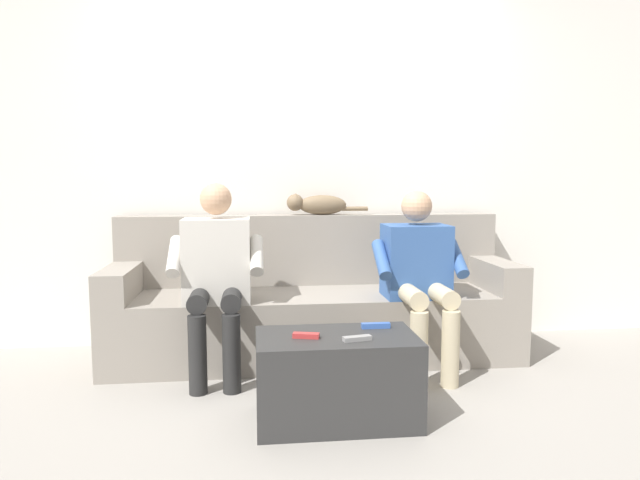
{
  "coord_description": "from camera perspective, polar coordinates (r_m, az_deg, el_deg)",
  "views": [
    {
      "loc": [
        0.38,
        3.48,
        1.16
      ],
      "look_at": [
        0.0,
        0.22,
        0.8
      ],
      "focal_mm": 31.87,
      "sensor_mm": 36.0,
      "label": 1
    }
  ],
  "objects": [
    {
      "name": "coffee_table",
      "position": [
        2.78,
        1.67,
        -13.68
      ],
      "size": [
        0.76,
        0.44,
        0.42
      ],
      "color": "#2D2D2D",
      "rests_on": "ground"
    },
    {
      "name": "couch",
      "position": [
        3.73,
        -0.62,
        -6.87
      ],
      "size": [
        2.58,
        0.72,
        0.91
      ],
      "color": "gray",
      "rests_on": "ground"
    },
    {
      "name": "cat_on_backrest",
      "position": [
        3.87,
        -0.3,
        3.6
      ],
      "size": [
        0.56,
        0.12,
        0.15
      ],
      "color": "#756047",
      "rests_on": "couch"
    },
    {
      "name": "remote_gray",
      "position": [
        2.64,
        3.76,
        -9.83
      ],
      "size": [
        0.14,
        0.07,
        0.02
      ],
      "primitive_type": "cube",
      "rotation": [
        0.0,
        0.0,
        3.34
      ],
      "color": "gray",
      "rests_on": "coffee_table"
    },
    {
      "name": "person_right_seated",
      "position": [
        3.34,
        -10.35,
        -2.78
      ],
      "size": [
        0.54,
        0.54,
        1.13
      ],
      "color": "beige",
      "rests_on": "ground"
    },
    {
      "name": "person_left_seated",
      "position": [
        3.46,
        9.9,
        -2.89
      ],
      "size": [
        0.54,
        0.59,
        1.08
      ],
      "color": "#335693",
      "rests_on": "ground"
    },
    {
      "name": "remote_red",
      "position": [
        2.67,
        -1.41,
        -9.56
      ],
      "size": [
        0.13,
        0.07,
        0.02
      ],
      "primitive_type": "cube",
      "rotation": [
        0.0,
        0.0,
        6.03
      ],
      "color": "#B73333",
      "rests_on": "coffee_table"
    },
    {
      "name": "ground_plane",
      "position": [
        3.13,
        0.84,
        -15.41
      ],
      "size": [
        8.0,
        8.0,
        0.0
      ],
      "primitive_type": "plane",
      "color": "gray"
    },
    {
      "name": "remote_blue",
      "position": [
        2.85,
        5.61,
        -8.55
      ],
      "size": [
        0.14,
        0.03,
        0.03
      ],
      "primitive_type": "cube",
      "rotation": [
        0.0,
        0.0,
        6.27
      ],
      "color": "#3860B7",
      "rests_on": "coffee_table"
    },
    {
      "name": "back_wall",
      "position": [
        4.03,
        -1.24,
        8.76
      ],
      "size": [
        5.68,
        0.06,
        2.66
      ],
      "primitive_type": "cube",
      "color": "silver",
      "rests_on": "ground"
    }
  ]
}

